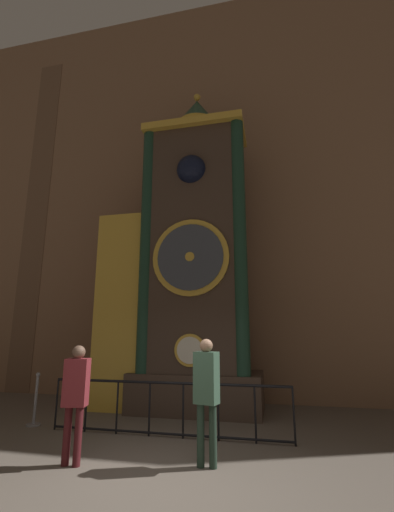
{
  "coord_description": "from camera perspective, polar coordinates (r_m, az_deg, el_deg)",
  "views": [
    {
      "loc": [
        1.5,
        -4.55,
        1.86
      ],
      "look_at": [
        -0.45,
        4.07,
        3.84
      ],
      "focal_mm": 24.0,
      "sensor_mm": 36.0,
      "label": 1
    }
  ],
  "objects": [
    {
      "name": "visitor_far",
      "position": [
        5.41,
        1.59,
        -21.16
      ],
      "size": [
        0.38,
        0.3,
        1.76
      ],
      "rotation": [
        0.0,
        0.0,
        -0.25
      ],
      "color": "#213427",
      "rests_on": "ground_plane"
    },
    {
      "name": "clock_tower",
      "position": [
        9.07,
        -2.33,
        -1.23
      ],
      "size": [
        4.17,
        1.83,
        8.76
      ],
      "color": "#423328",
      "rests_on": "ground_plane"
    },
    {
      "name": "visitor_near",
      "position": [
        5.77,
        -19.56,
        -20.53
      ],
      "size": [
        0.38,
        0.29,
        1.67
      ],
      "rotation": [
        0.0,
        0.0,
        0.21
      ],
      "color": "#461518",
      "rests_on": "ground_plane"
    },
    {
      "name": "stanchion_post",
      "position": [
        8.44,
        -25.41,
        -21.89
      ],
      "size": [
        0.28,
        0.28,
        1.04
      ],
      "color": "gray",
      "rests_on": "ground_plane"
    },
    {
      "name": "railing_fence",
      "position": [
        6.94,
        -5.17,
        -23.59
      ],
      "size": [
        4.6,
        0.05,
        0.96
      ],
      "color": "black",
      "rests_on": "ground_plane"
    },
    {
      "name": "ground_plane",
      "position": [
        5.14,
        -6.19,
        -33.79
      ],
      "size": [
        28.0,
        28.0,
        0.0
      ],
      "primitive_type": "plane",
      "color": "brown"
    },
    {
      "name": "cathedral_back_wall",
      "position": [
        11.31,
        3.53,
        12.81
      ],
      "size": [
        24.0,
        0.32,
        13.45
      ],
      "color": "#846047",
      "rests_on": "ground_plane"
    }
  ]
}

